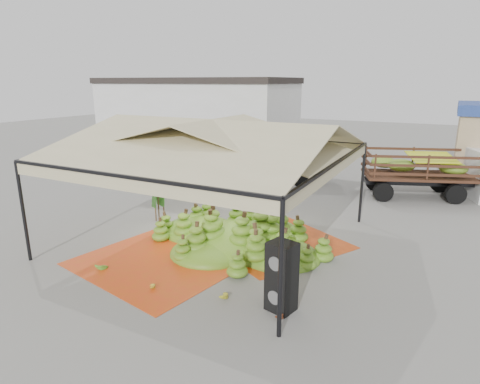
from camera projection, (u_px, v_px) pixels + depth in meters
The scene contains 17 objects.
ground at pixel (214, 239), 13.61m from camera, with size 90.00×90.00×0.00m, color slate.
canopy_tent at pixel (213, 142), 12.73m from camera, with size 8.10×8.10×4.00m.
building_white at pixel (196, 116), 29.31m from camera, with size 14.30×6.30×5.40m.
tarp_left at pixel (162, 260), 11.95m from camera, with size 4.43×4.22×0.01m, color red.
tarp_right at pixel (275, 242), 13.30m from camera, with size 3.79×3.98×0.01m, color #D04913.
banana_heap at pixel (238, 226), 12.92m from camera, with size 6.13×5.03×1.31m, color #567919.
hand_yellow_a at pixel (221, 294), 9.85m from camera, with size 0.46×0.38×0.21m, color gold.
hand_yellow_b at pixel (149, 286), 10.29m from camera, with size 0.37×0.31×0.17m, color gold.
hand_red_a at pixel (284, 276), 10.78m from camera, with size 0.38×0.31×0.17m, color #612B16.
hand_red_b at pixel (277, 314), 9.04m from camera, with size 0.39×0.32×0.18m, color #5E2C15.
hand_green at pixel (101, 265), 11.43m from camera, with size 0.46×0.37×0.21m, color #3A821B.
hanging_bunches at pixel (238, 160), 13.30m from camera, with size 4.74×0.24×0.20m.
speaker_stack at pixel (282, 277), 9.16m from camera, with size 0.72×0.66×1.68m.
banana_leaves at pixel (165, 220), 15.43m from camera, with size 0.96×1.36×3.70m, color #2C741E, non-canonical shape.
vendor at pixel (262, 191), 16.04m from camera, with size 0.66×0.43×1.80m, color gray.
truck_left at pixel (265, 157), 21.07m from camera, with size 6.49×4.16×2.11m.
truck_right at pixel (444, 169), 18.08m from camera, with size 6.73×4.29×2.19m.
Camera 1 is at (6.66, -10.84, 5.15)m, focal length 30.00 mm.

